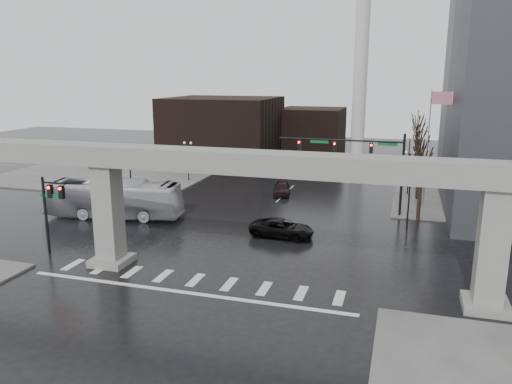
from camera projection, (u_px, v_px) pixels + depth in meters
ground at (201, 274)px, 34.31m from camera, size 160.00×160.00×0.00m
sidewalk_nw at (134, 165)px, 75.12m from camera, size 28.00×36.00×0.15m
elevated_guideway at (217, 178)px, 32.37m from camera, size 48.00×2.60×8.70m
building_far_left at (223, 131)px, 76.22m from camera, size 16.00×14.00×10.00m
building_far_mid at (312, 133)px, 82.42m from camera, size 10.00×10.00×8.00m
smokestack at (360, 75)px, 72.43m from camera, size 3.60×3.60×30.00m
signal_mast_arm at (362, 155)px, 47.98m from camera, size 12.12×0.43×8.00m
signal_left_pole at (51, 203)px, 37.26m from camera, size 2.30×0.30×6.00m
flagpole_assembly at (431, 136)px, 48.81m from camera, size 2.06×0.12×12.00m
lamp_right_0 at (409, 193)px, 42.79m from camera, size 1.22×0.32×5.11m
lamp_right_1 at (409, 165)px, 55.84m from camera, size 1.22×0.32×5.11m
lamp_right_2 at (409, 148)px, 68.89m from camera, size 1.22×0.32×5.11m
lamp_left_0 at (131, 175)px, 50.33m from camera, size 1.22×0.32×5.11m
lamp_left_1 at (188, 154)px, 63.38m from camera, size 1.22×0.32×5.11m
lamp_left_2 at (226, 141)px, 76.43m from camera, size 1.22×0.32×5.11m
tree_right_0 at (420, 191)px, 46.40m from camera, size 1.09×1.58×7.50m
tree_right_1 at (419, 175)px, 53.84m from camera, size 1.09×1.61×7.67m
tree_right_2 at (418, 162)px, 61.28m from camera, size 1.10×1.63×7.85m
tree_right_3 at (417, 152)px, 68.73m from camera, size 1.11×1.66×8.02m
tree_right_4 at (416, 144)px, 76.17m from camera, size 1.12×1.69×8.19m
pickup_truck at (282, 228)px, 42.07m from camera, size 5.58×2.89×1.50m
city_bus at (114, 199)px, 47.57m from camera, size 13.36×4.92×3.64m
far_car at (282, 188)px, 56.85m from camera, size 2.62×4.67×1.50m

